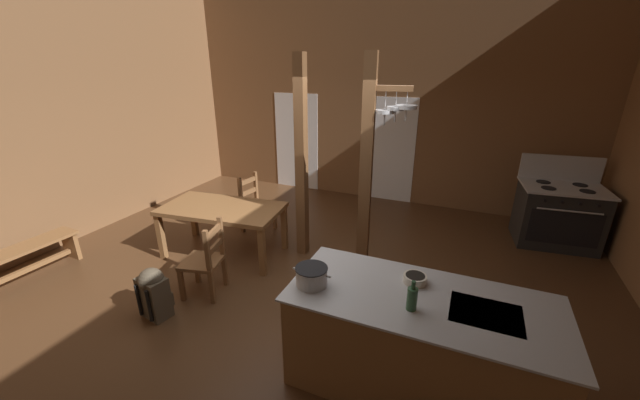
# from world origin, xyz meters

# --- Properties ---
(ground_plane) EXTENTS (8.52, 8.03, 0.10)m
(ground_plane) POSITION_xyz_m (0.00, 0.00, -0.05)
(ground_plane) COLOR #4C301C
(wall_back) EXTENTS (8.52, 0.14, 4.44)m
(wall_back) POSITION_xyz_m (0.00, 3.69, 2.22)
(wall_back) COLOR brown
(wall_back) RESTS_ON ground_plane
(wall_left) EXTENTS (0.14, 8.03, 4.44)m
(wall_left) POSITION_xyz_m (-3.93, 0.00, 2.22)
(wall_left) COLOR brown
(wall_left) RESTS_ON ground_plane
(glazed_door_back_left) EXTENTS (1.00, 0.01, 2.05)m
(glazed_door_back_left) POSITION_xyz_m (-1.74, 3.61, 1.02)
(glazed_door_back_left) COLOR white
(glazed_door_back_left) RESTS_ON ground_plane
(glazed_panel_back_right) EXTENTS (0.84, 0.01, 2.05)m
(glazed_panel_back_right) POSITION_xyz_m (0.39, 3.61, 1.02)
(glazed_panel_back_right) COLOR white
(glazed_panel_back_right) RESTS_ON ground_plane
(kitchen_island) EXTENTS (2.16, 0.97, 0.91)m
(kitchen_island) POSITION_xyz_m (1.61, -0.85, 0.45)
(kitchen_island) COLOR brown
(kitchen_island) RESTS_ON ground_plane
(stove_range) EXTENTS (1.22, 0.92, 1.32)m
(stove_range) POSITION_xyz_m (3.16, 2.73, 0.48)
(stove_range) COLOR black
(stove_range) RESTS_ON ground_plane
(support_post_with_pot_rack) EXTENTS (0.61, 0.28, 2.79)m
(support_post_with_pot_rack) POSITION_xyz_m (0.72, 0.62, 1.51)
(support_post_with_pot_rack) COLOR brown
(support_post_with_pot_rack) RESTS_ON ground_plane
(support_post_center) EXTENTS (0.14, 0.14, 2.79)m
(support_post_center) POSITION_xyz_m (-0.32, 0.93, 1.40)
(support_post_center) COLOR brown
(support_post_center) RESTS_ON ground_plane
(dining_table) EXTENTS (1.79, 1.09, 0.74)m
(dining_table) POSITION_xyz_m (-1.37, 0.45, 0.65)
(dining_table) COLOR brown
(dining_table) RESTS_ON ground_plane
(ladderback_chair_near_window) EXTENTS (0.50, 0.50, 0.95)m
(ladderback_chair_near_window) POSITION_xyz_m (-1.37, 1.33, 0.45)
(ladderback_chair_near_window) COLOR brown
(ladderback_chair_near_window) RESTS_ON ground_plane
(ladderback_chair_by_post) EXTENTS (0.53, 0.53, 0.95)m
(ladderback_chair_by_post) POSITION_xyz_m (-0.94, -0.45, 0.45)
(ladderback_chair_by_post) COLOR brown
(ladderback_chair_by_post) RESTS_ON ground_plane
(bench_along_left_wall) EXTENTS (0.41, 1.26, 0.44)m
(bench_along_left_wall) POSITION_xyz_m (-3.36, -1.09, 0.30)
(bench_along_left_wall) COLOR brown
(bench_along_left_wall) RESTS_ON ground_plane
(backpack) EXTENTS (0.35, 0.34, 0.60)m
(backpack) POSITION_xyz_m (-1.21, -1.03, 0.31)
(backpack) COLOR #4C4233
(backpack) RESTS_ON ground_plane
(stockpot_on_counter) EXTENTS (0.35, 0.28, 0.16)m
(stockpot_on_counter) POSITION_xyz_m (0.71, -1.02, 0.99)
(stockpot_on_counter) COLOR #B7BABF
(stockpot_on_counter) RESTS_ON kitchen_island
(mixing_bowl_on_counter) EXTENTS (0.20, 0.20, 0.07)m
(mixing_bowl_on_counter) POSITION_xyz_m (1.51, -0.65, 0.94)
(mixing_bowl_on_counter) COLOR silver
(mixing_bowl_on_counter) RESTS_ON kitchen_island
(bottle_tall_on_counter) EXTENTS (0.08, 0.08, 0.25)m
(bottle_tall_on_counter) POSITION_xyz_m (1.55, -1.02, 1.01)
(bottle_tall_on_counter) COLOR #2D5638
(bottle_tall_on_counter) RESTS_ON kitchen_island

